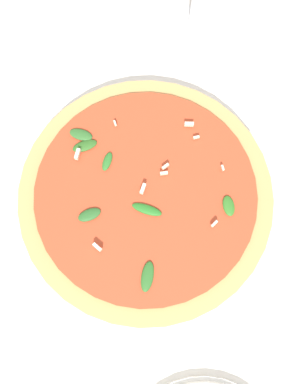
% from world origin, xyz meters
% --- Properties ---
extents(ground_plane, '(6.00, 6.00, 0.00)m').
position_xyz_m(ground_plane, '(0.00, 0.00, 0.00)').
color(ground_plane, white).
extents(pizza_arugula_main, '(0.35, 0.35, 0.05)m').
position_xyz_m(pizza_arugula_main, '(-0.00, 0.01, 0.02)').
color(pizza_arugula_main, white).
rests_on(pizza_arugula_main, ground_plane).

